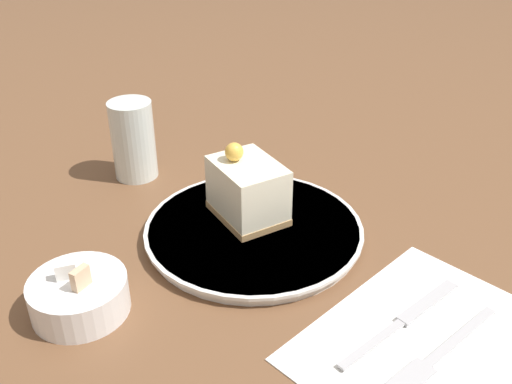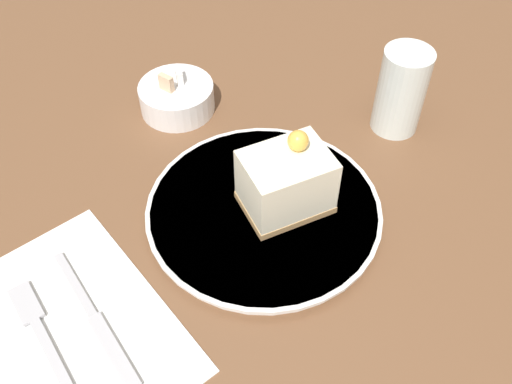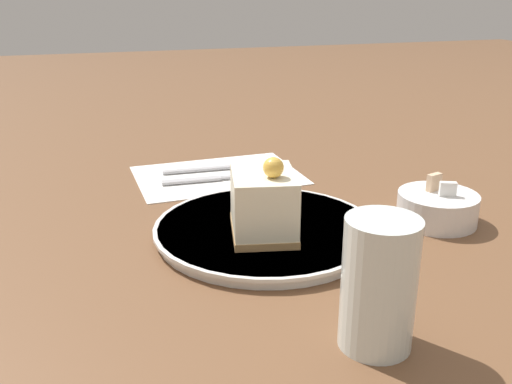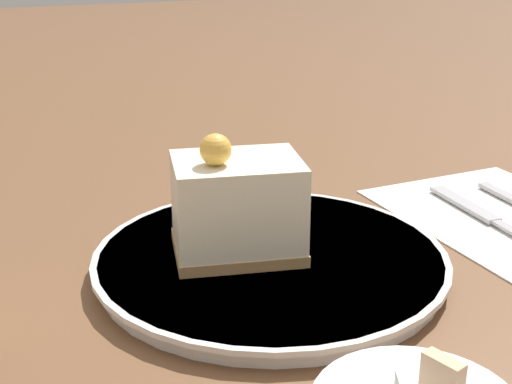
# 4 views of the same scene
# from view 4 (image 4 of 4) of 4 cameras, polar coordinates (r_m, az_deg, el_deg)

# --- Properties ---
(ground_plane) EXTENTS (4.00, 4.00, 0.00)m
(ground_plane) POSITION_cam_4_polar(r_m,az_deg,el_deg) (0.55, 3.43, -5.89)
(ground_plane) COLOR brown
(plate) EXTENTS (0.27, 0.27, 0.01)m
(plate) POSITION_cam_4_polar(r_m,az_deg,el_deg) (0.54, 0.95, -5.30)
(plate) COLOR silver
(plate) RESTS_ON ground_plane
(cake_slice) EXTENTS (0.11, 0.09, 0.10)m
(cake_slice) POSITION_cam_4_polar(r_m,az_deg,el_deg) (0.52, -1.53, -1.14)
(cake_slice) COLOR #AD8451
(cake_slice) RESTS_ON plate
(knife) EXTENTS (0.02, 0.18, 0.00)m
(knife) POSITION_cam_4_polar(r_m,az_deg,el_deg) (0.66, 17.71, -1.73)
(knife) COLOR #B2B2B7
(knife) RESTS_ON napkin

